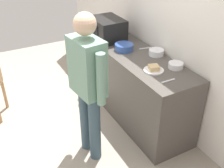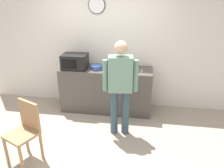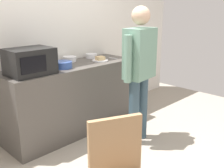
{
  "view_description": "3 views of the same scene",
  "coord_description": "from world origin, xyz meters",
  "px_view_note": "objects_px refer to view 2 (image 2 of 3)",
  "views": [
    {
      "loc": [
        2.74,
        -0.55,
        2.39
      ],
      "look_at": [
        0.35,
        0.74,
        0.76
      ],
      "focal_mm": 43.84,
      "sensor_mm": 36.0,
      "label": 1
    },
    {
      "loc": [
        0.89,
        -3.04,
        2.39
      ],
      "look_at": [
        0.3,
        0.81,
        0.77
      ],
      "focal_mm": 35.55,
      "sensor_mm": 36.0,
      "label": 2
    },
    {
      "loc": [
        -1.97,
        -1.58,
        1.67
      ],
      "look_at": [
        0.43,
        0.77,
        0.7
      ],
      "focal_mm": 42.54,
      "sensor_mm": 36.0,
      "label": 3
    }
  ],
  "objects_px": {
    "cereal_bowl": "(97,67)",
    "wooden_chair": "(25,129)",
    "spoon_utensil": "(142,71)",
    "person_standing": "(120,83)",
    "sandwich_plate": "(128,70)",
    "salad_bowl": "(133,66)",
    "mixing_bowl": "(114,64)",
    "fork_utensil": "(103,65)",
    "microwave": "(75,61)"
  },
  "relations": [
    {
      "from": "sandwich_plate",
      "to": "cereal_bowl",
      "type": "height_order",
      "value": "cereal_bowl"
    },
    {
      "from": "person_standing",
      "to": "wooden_chair",
      "type": "xyz_separation_m",
      "value": [
        -1.29,
        -0.89,
        -0.46
      ]
    },
    {
      "from": "cereal_bowl",
      "to": "spoon_utensil",
      "type": "relative_size",
      "value": 1.42
    },
    {
      "from": "sandwich_plate",
      "to": "person_standing",
      "type": "distance_m",
      "value": 0.78
    },
    {
      "from": "salad_bowl",
      "to": "mixing_bowl",
      "type": "relative_size",
      "value": 0.9
    },
    {
      "from": "sandwich_plate",
      "to": "cereal_bowl",
      "type": "xyz_separation_m",
      "value": [
        -0.65,
        -0.0,
        0.02
      ]
    },
    {
      "from": "cereal_bowl",
      "to": "fork_utensil",
      "type": "distance_m",
      "value": 0.29
    },
    {
      "from": "microwave",
      "to": "spoon_utensil",
      "type": "relative_size",
      "value": 2.94
    },
    {
      "from": "fork_utensil",
      "to": "cereal_bowl",
      "type": "bearing_deg",
      "value": -108.06
    },
    {
      "from": "mixing_bowl",
      "to": "wooden_chair",
      "type": "distance_m",
      "value": 2.24
    },
    {
      "from": "microwave",
      "to": "sandwich_plate",
      "type": "relative_size",
      "value": 2.19
    },
    {
      "from": "mixing_bowl",
      "to": "person_standing",
      "type": "relative_size",
      "value": 0.11
    },
    {
      "from": "salad_bowl",
      "to": "wooden_chair",
      "type": "xyz_separation_m",
      "value": [
        -1.43,
        -1.92,
        -0.44
      ]
    },
    {
      "from": "mixing_bowl",
      "to": "fork_utensil",
      "type": "relative_size",
      "value": 1.1
    },
    {
      "from": "microwave",
      "to": "cereal_bowl",
      "type": "height_order",
      "value": "microwave"
    },
    {
      "from": "fork_utensil",
      "to": "wooden_chair",
      "type": "xyz_separation_m",
      "value": [
        -0.8,
        -1.93,
        -0.41
      ]
    },
    {
      "from": "mixing_bowl",
      "to": "fork_utensil",
      "type": "height_order",
      "value": "mixing_bowl"
    },
    {
      "from": "sandwich_plate",
      "to": "mixing_bowl",
      "type": "distance_m",
      "value": 0.43
    },
    {
      "from": "microwave",
      "to": "spoon_utensil",
      "type": "bearing_deg",
      "value": 0.55
    },
    {
      "from": "cereal_bowl",
      "to": "fork_utensil",
      "type": "bearing_deg",
      "value": 71.94
    },
    {
      "from": "microwave",
      "to": "spoon_utensil",
      "type": "distance_m",
      "value": 1.37
    },
    {
      "from": "mixing_bowl",
      "to": "spoon_utensil",
      "type": "xyz_separation_m",
      "value": [
        0.59,
        -0.28,
        -0.03
      ]
    },
    {
      "from": "microwave",
      "to": "person_standing",
      "type": "xyz_separation_m",
      "value": [
        1.02,
        -0.76,
        -0.1
      ]
    },
    {
      "from": "salad_bowl",
      "to": "spoon_utensil",
      "type": "distance_m",
      "value": 0.33
    },
    {
      "from": "microwave",
      "to": "person_standing",
      "type": "relative_size",
      "value": 0.3
    },
    {
      "from": "microwave",
      "to": "salad_bowl",
      "type": "xyz_separation_m",
      "value": [
        1.16,
        0.27,
        -0.12
      ]
    },
    {
      "from": "cereal_bowl",
      "to": "microwave",
      "type": "bearing_deg",
      "value": -178.78
    },
    {
      "from": "microwave",
      "to": "mixing_bowl",
      "type": "height_order",
      "value": "microwave"
    },
    {
      "from": "microwave",
      "to": "sandwich_plate",
      "type": "bearing_deg",
      "value": 0.73
    },
    {
      "from": "microwave",
      "to": "wooden_chair",
      "type": "height_order",
      "value": "microwave"
    },
    {
      "from": "microwave",
      "to": "person_standing",
      "type": "bearing_deg",
      "value": -36.64
    },
    {
      "from": "cereal_bowl",
      "to": "wooden_chair",
      "type": "height_order",
      "value": "cereal_bowl"
    },
    {
      "from": "cereal_bowl",
      "to": "fork_utensil",
      "type": "relative_size",
      "value": 1.42
    },
    {
      "from": "salad_bowl",
      "to": "wooden_chair",
      "type": "distance_m",
      "value": 2.44
    },
    {
      "from": "person_standing",
      "to": "spoon_utensil",
      "type": "bearing_deg",
      "value": 66.53
    },
    {
      "from": "sandwich_plate",
      "to": "person_standing",
      "type": "relative_size",
      "value": 0.14
    },
    {
      "from": "fork_utensil",
      "to": "spoon_utensil",
      "type": "distance_m",
      "value": 0.87
    },
    {
      "from": "mixing_bowl",
      "to": "person_standing",
      "type": "height_order",
      "value": "person_standing"
    },
    {
      "from": "sandwich_plate",
      "to": "salad_bowl",
      "type": "xyz_separation_m",
      "value": [
        0.06,
        0.26,
        0.01
      ]
    },
    {
      "from": "spoon_utensil",
      "to": "cereal_bowl",
      "type": "bearing_deg",
      "value": -179.78
    },
    {
      "from": "cereal_bowl",
      "to": "person_standing",
      "type": "distance_m",
      "value": 0.96
    },
    {
      "from": "sandwich_plate",
      "to": "wooden_chair",
      "type": "distance_m",
      "value": 2.2
    },
    {
      "from": "microwave",
      "to": "fork_utensil",
      "type": "relative_size",
      "value": 2.94
    },
    {
      "from": "salad_bowl",
      "to": "spoon_utensil",
      "type": "height_order",
      "value": "salad_bowl"
    },
    {
      "from": "spoon_utensil",
      "to": "mixing_bowl",
      "type": "bearing_deg",
      "value": 155.04
    },
    {
      "from": "cereal_bowl",
      "to": "spoon_utensil",
      "type": "distance_m",
      "value": 0.91
    },
    {
      "from": "sandwich_plate",
      "to": "salad_bowl",
      "type": "height_order",
      "value": "same"
    },
    {
      "from": "salad_bowl",
      "to": "fork_utensil",
      "type": "xyz_separation_m",
      "value": [
        -0.62,
        0.01,
        -0.03
      ]
    },
    {
      "from": "fork_utensil",
      "to": "mixing_bowl",
      "type": "bearing_deg",
      "value": 1.49
    },
    {
      "from": "salad_bowl",
      "to": "wooden_chair",
      "type": "relative_size",
      "value": 0.18
    }
  ]
}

